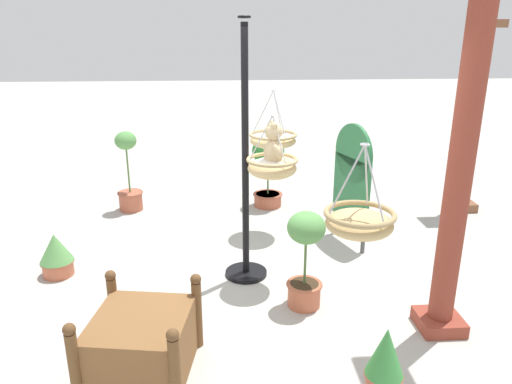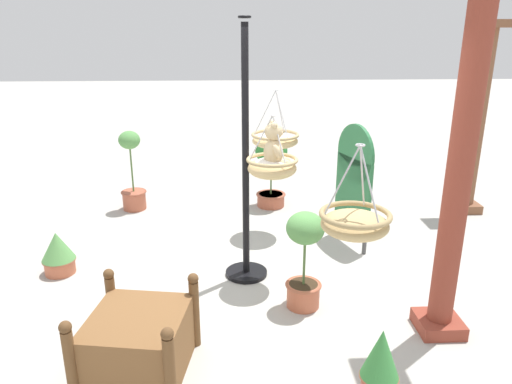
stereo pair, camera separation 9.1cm
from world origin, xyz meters
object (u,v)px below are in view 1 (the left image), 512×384
at_px(potted_plant_tall_leafy, 129,177).
at_px(teddy_bear, 275,147).
at_px(greenhouse_pillar_left, 461,165).
at_px(greenhouse_pillar_right, 472,124).
at_px(potted_plant_fern_front, 384,366).
at_px(hanging_basket_left_high, 273,139).
at_px(potted_plant_bushy_green, 56,255).
at_px(potted_plant_small_succulent, 268,166).
at_px(wooden_planter_box, 142,343).
at_px(display_pole_central, 246,202).
at_px(hanging_basket_with_teddy, 272,166).
at_px(display_sign_board, 352,175).
at_px(hanging_basket_right_low, 359,222).
at_px(potted_plant_flowering_red, 305,256).

bearing_deg(potted_plant_tall_leafy, teddy_bear, 39.66).
xyz_separation_m(teddy_bear, greenhouse_pillar_left, (0.93, 1.36, 0.06)).
bearing_deg(greenhouse_pillar_right, potted_plant_fern_front, -32.47).
xyz_separation_m(potted_plant_fern_front, potted_plant_tall_leafy, (-3.98, -2.40, 0.18)).
height_order(hanging_basket_left_high, greenhouse_pillar_left, greenhouse_pillar_left).
distance_m(hanging_basket_left_high, potted_plant_bushy_green, 2.75).
xyz_separation_m(greenhouse_pillar_right, potted_plant_small_succulent, (-0.34, -2.76, -0.65)).
bearing_deg(wooden_planter_box, greenhouse_pillar_right, 128.67).
xyz_separation_m(potted_plant_tall_leafy, potted_plant_bushy_green, (1.92, -0.44, -0.26)).
bearing_deg(potted_plant_bushy_green, display_pole_central, 86.15).
bearing_deg(hanging_basket_left_high, hanging_basket_with_teddy, -6.29).
relative_size(teddy_bear, hanging_basket_left_high, 0.63).
bearing_deg(display_pole_central, potted_plant_small_succulent, 168.51).
xyz_separation_m(hanging_basket_left_high, potted_plant_small_succulent, (-0.97, 0.03, -0.61)).
xyz_separation_m(display_pole_central, display_sign_board, (-0.72, 1.28, 0.04)).
height_order(hanging_basket_right_low, potted_plant_fern_front, hanging_basket_right_low).
relative_size(wooden_planter_box, potted_plant_flowering_red, 0.98).
xyz_separation_m(hanging_basket_left_high, potted_plant_fern_front, (3.04, 0.46, -0.90)).
bearing_deg(greenhouse_pillar_right, hanging_basket_right_low, -35.98).
bearing_deg(potted_plant_bushy_green, hanging_basket_left_high, 112.29).
xyz_separation_m(wooden_planter_box, potted_plant_tall_leafy, (-3.54, -0.70, 0.23)).
xyz_separation_m(teddy_bear, potted_plant_tall_leafy, (-2.20, -1.82, -0.93)).
bearing_deg(wooden_planter_box, potted_plant_tall_leafy, -168.85).
bearing_deg(potted_plant_fern_front, potted_plant_tall_leafy, -148.93).
relative_size(display_pole_central, potted_plant_tall_leafy, 2.27).
bearing_deg(hanging_basket_right_low, greenhouse_pillar_right, 144.02).
distance_m(greenhouse_pillar_left, potted_plant_small_succulent, 3.50).
xyz_separation_m(hanging_basket_with_teddy, potted_plant_fern_front, (1.78, 0.60, -0.92)).
relative_size(potted_plant_flowering_red, potted_plant_tall_leafy, 0.83).
bearing_deg(greenhouse_pillar_right, hanging_basket_left_high, -77.18).
relative_size(potted_plant_small_succulent, display_sign_board, 0.70).
bearing_deg(wooden_planter_box, potted_plant_small_succulent, 160.32).
xyz_separation_m(teddy_bear, hanging_basket_left_high, (-1.26, 0.12, -0.21)).
xyz_separation_m(greenhouse_pillar_left, display_sign_board, (-1.80, -0.35, -0.61)).
bearing_deg(potted_plant_tall_leafy, potted_plant_fern_front, 31.07).
bearing_deg(potted_plant_flowering_red, hanging_basket_right_low, 7.47).
distance_m(teddy_bear, potted_plant_fern_front, 2.18).
height_order(teddy_bear, potted_plant_flowering_red, teddy_bear).
bearing_deg(potted_plant_flowering_red, potted_plant_bushy_green, -107.15).
bearing_deg(potted_plant_bushy_green, display_sign_board, 100.22).
xyz_separation_m(hanging_basket_right_low, greenhouse_pillar_right, (-3.48, 2.53, -0.05)).
xyz_separation_m(hanging_basket_right_low, greenhouse_pillar_left, (-0.66, 0.97, 0.18)).
relative_size(wooden_planter_box, potted_plant_small_succulent, 0.90).
distance_m(potted_plant_tall_leafy, potted_plant_small_succulent, 1.98).
distance_m(display_pole_central, potted_plant_fern_front, 2.17).
xyz_separation_m(display_pole_central, potted_plant_tall_leafy, (-2.05, -1.55, -0.33)).
xyz_separation_m(potted_plant_small_succulent, display_sign_board, (1.36, 0.86, 0.26)).
bearing_deg(potted_plant_tall_leafy, potted_plant_flowering_red, 37.54).
height_order(wooden_planter_box, potted_plant_bushy_green, wooden_planter_box).
distance_m(hanging_basket_with_teddy, greenhouse_pillar_right, 3.50).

